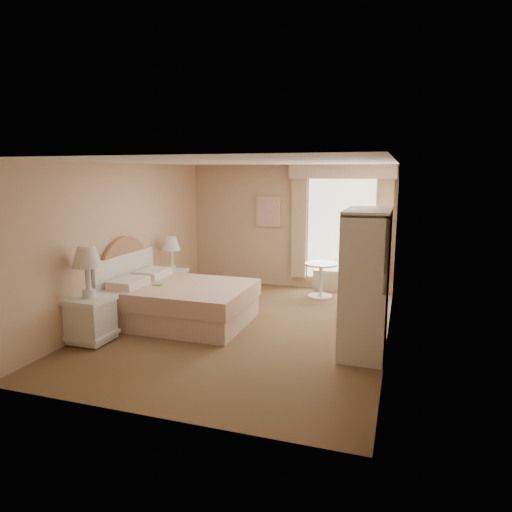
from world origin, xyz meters
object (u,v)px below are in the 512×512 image
(nightstand_far, at_px, (172,276))
(armoire, at_px, (366,294))
(cafe_chair, at_px, (353,287))
(nightstand_near, at_px, (90,307))
(bed, at_px, (177,301))
(round_table, at_px, (321,274))

(nightstand_far, relative_size, armoire, 0.62)
(nightstand_far, height_order, cafe_chair, nightstand_far)
(nightstand_near, xyz_separation_m, armoire, (3.65, 0.88, 0.28))
(bed, distance_m, nightstand_near, 1.40)
(nightstand_near, bearing_deg, bed, 58.81)
(nightstand_near, bearing_deg, cafe_chair, 36.25)
(bed, height_order, round_table, bed)
(bed, height_order, nightstand_near, nightstand_near)
(nightstand_far, bearing_deg, cafe_chair, 1.58)
(bed, bearing_deg, cafe_chair, 25.66)
(bed, height_order, cafe_chair, bed)
(nightstand_near, relative_size, nightstand_far, 1.16)
(round_table, bearing_deg, nightstand_far, -159.05)
(bed, height_order, armoire, armoire)
(nightstand_far, xyz_separation_m, round_table, (2.63, 1.01, -0.00))
(cafe_chair, xyz_separation_m, armoire, (0.33, -1.56, 0.31))
(nightstand_far, xyz_separation_m, armoire, (3.65, -1.47, 0.34))
(nightstand_far, bearing_deg, armoire, -21.87)
(nightstand_near, xyz_separation_m, cafe_chair, (3.33, 2.44, -0.03))
(round_table, height_order, armoire, armoire)
(cafe_chair, bearing_deg, round_table, 144.84)
(armoire, bearing_deg, nightstand_far, 158.13)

